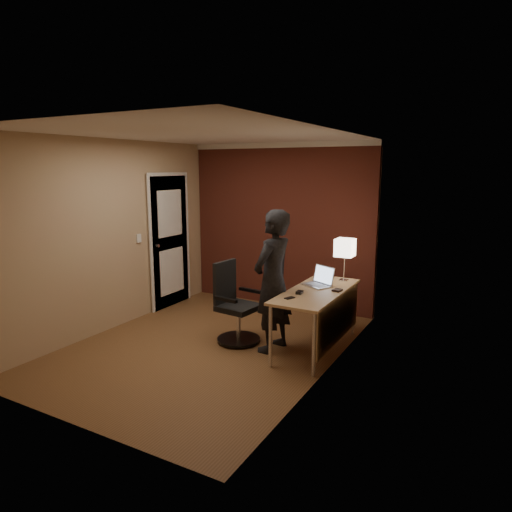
{
  "coord_description": "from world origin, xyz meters",
  "views": [
    {
      "loc": [
        3.03,
        -4.33,
        2.14
      ],
      "look_at": [
        0.35,
        0.55,
        1.05
      ],
      "focal_mm": 32.0,
      "sensor_mm": 36.0,
      "label": 1
    }
  ],
  "objects_px": {
    "laptop": "(320,280)",
    "office_chair": "(234,308)",
    "wallet": "(337,290)",
    "desk": "(322,302)",
    "desk_lamp": "(345,248)",
    "phone": "(290,298)",
    "mouse": "(300,292)",
    "person": "(273,281)"
  },
  "relations": [
    {
      "from": "laptop",
      "to": "desk_lamp",
      "type": "bearing_deg",
      "value": 62.75
    },
    {
      "from": "laptop",
      "to": "person",
      "type": "height_order",
      "value": "person"
    },
    {
      "from": "laptop",
      "to": "phone",
      "type": "relative_size",
      "value": 3.58
    },
    {
      "from": "laptop",
      "to": "phone",
      "type": "height_order",
      "value": "laptop"
    },
    {
      "from": "desk_lamp",
      "to": "laptop",
      "type": "relative_size",
      "value": 1.3
    },
    {
      "from": "person",
      "to": "mouse",
      "type": "bearing_deg",
      "value": 97.4
    },
    {
      "from": "wallet",
      "to": "desk",
      "type": "bearing_deg",
      "value": -152.68
    },
    {
      "from": "desk_lamp",
      "to": "office_chair",
      "type": "distance_m",
      "value": 1.56
    },
    {
      "from": "desk",
      "to": "phone",
      "type": "xyz_separation_m",
      "value": [
        -0.21,
        -0.46,
        0.13
      ]
    },
    {
      "from": "office_chair",
      "to": "mouse",
      "type": "bearing_deg",
      "value": -0.15
    },
    {
      "from": "person",
      "to": "office_chair",
      "type": "bearing_deg",
      "value": -84.19
    },
    {
      "from": "desk",
      "to": "wallet",
      "type": "height_order",
      "value": "wallet"
    },
    {
      "from": "phone",
      "to": "office_chair",
      "type": "relative_size",
      "value": 0.12
    },
    {
      "from": "mouse",
      "to": "office_chair",
      "type": "relative_size",
      "value": 0.1
    },
    {
      "from": "desk",
      "to": "desk_lamp",
      "type": "height_order",
      "value": "desk_lamp"
    },
    {
      "from": "phone",
      "to": "office_chair",
      "type": "xyz_separation_m",
      "value": [
        -0.85,
        0.23,
        -0.3
      ]
    },
    {
      "from": "mouse",
      "to": "laptop",
      "type": "bearing_deg",
      "value": 79.54
    },
    {
      "from": "phone",
      "to": "desk_lamp",
      "type": "bearing_deg",
      "value": 98.82
    },
    {
      "from": "desk_lamp",
      "to": "laptop",
      "type": "xyz_separation_m",
      "value": [
        -0.18,
        -0.36,
        -0.35
      ]
    },
    {
      "from": "laptop",
      "to": "office_chair",
      "type": "bearing_deg",
      "value": -153.6
    },
    {
      "from": "desk",
      "to": "person",
      "type": "distance_m",
      "value": 0.62
    },
    {
      "from": "desk",
      "to": "laptop",
      "type": "distance_m",
      "value": 0.32
    },
    {
      "from": "mouse",
      "to": "wallet",
      "type": "bearing_deg",
      "value": 40.44
    },
    {
      "from": "desk",
      "to": "wallet",
      "type": "xyz_separation_m",
      "value": [
        0.15,
        0.08,
        0.14
      ]
    },
    {
      "from": "office_chair",
      "to": "person",
      "type": "distance_m",
      "value": 0.67
    },
    {
      "from": "laptop",
      "to": "wallet",
      "type": "bearing_deg",
      "value": -29.48
    },
    {
      "from": "desk_lamp",
      "to": "laptop",
      "type": "bearing_deg",
      "value": -117.25
    },
    {
      "from": "desk",
      "to": "desk_lamp",
      "type": "relative_size",
      "value": 2.8
    },
    {
      "from": "laptop",
      "to": "mouse",
      "type": "bearing_deg",
      "value": -98.03
    },
    {
      "from": "desk_lamp",
      "to": "phone",
      "type": "xyz_separation_m",
      "value": [
        -0.27,
        -1.05,
        -0.41
      ]
    },
    {
      "from": "wallet",
      "to": "office_chair",
      "type": "distance_m",
      "value": 1.28
    },
    {
      "from": "desk",
      "to": "desk_lamp",
      "type": "distance_m",
      "value": 0.8
    },
    {
      "from": "laptop",
      "to": "mouse",
      "type": "height_order",
      "value": "laptop"
    },
    {
      "from": "wallet",
      "to": "person",
      "type": "distance_m",
      "value": 0.75
    },
    {
      "from": "phone",
      "to": "wallet",
      "type": "xyz_separation_m",
      "value": [
        0.36,
        0.54,
        0.01
      ]
    },
    {
      "from": "person",
      "to": "desk_lamp",
      "type": "bearing_deg",
      "value": 151.28
    },
    {
      "from": "desk",
      "to": "person",
      "type": "relative_size",
      "value": 0.9
    },
    {
      "from": "person",
      "to": "desk",
      "type": "bearing_deg",
      "value": 121.23
    },
    {
      "from": "phone",
      "to": "office_chair",
      "type": "distance_m",
      "value": 0.93
    },
    {
      "from": "person",
      "to": "wallet",
      "type": "bearing_deg",
      "value": 121.84
    },
    {
      "from": "desk",
      "to": "desk_lamp",
      "type": "xyz_separation_m",
      "value": [
        0.06,
        0.59,
        0.55
      ]
    },
    {
      "from": "laptop",
      "to": "office_chair",
      "type": "height_order",
      "value": "office_chair"
    }
  ]
}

